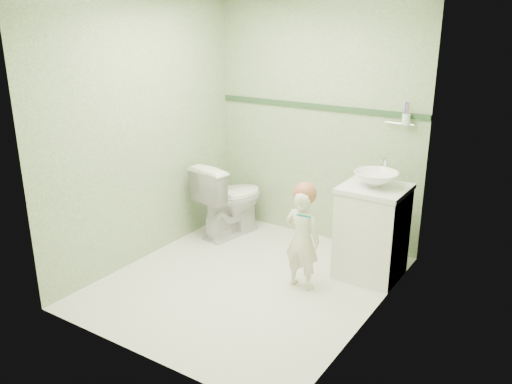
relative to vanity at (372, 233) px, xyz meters
The scene contains 12 objects.
ground 1.16m from the vanity, 140.19° to the right, with size 2.50×2.50×0.00m, color silver.
room_shell 1.35m from the vanity, 140.19° to the right, with size 2.50×2.54×2.40m.
trim_stripe 1.38m from the vanity, 147.36° to the left, with size 2.20×0.02×0.05m, color #2C4A2C.
vanity is the anchor object (origin of this frame).
counter 0.41m from the vanity, ahead, with size 0.54×0.52×0.04m, color white.
basin 0.49m from the vanity, ahead, with size 0.37×0.37×0.13m, color white.
faucet 0.60m from the vanity, 90.00° to the left, with size 0.03×0.13×0.18m.
cup_holder 1.05m from the vanity, 83.73° to the left, with size 0.26×0.07×0.21m.
toilet 1.58m from the vanity, behind, with size 0.44×0.76×0.78m, color white.
toddler 0.65m from the vanity, 128.96° to the right, with size 0.31×0.21×0.86m, color white.
hair_cap 0.76m from the vanity, 130.37° to the right, with size 0.19×0.19×0.19m, color #9F5941.
teal_toothbrush 0.78m from the vanity, 118.19° to the right, with size 0.11×0.13×0.08m.
Camera 1 is at (2.29, -3.38, 2.20)m, focal length 37.04 mm.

